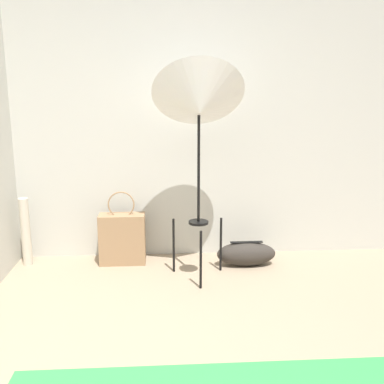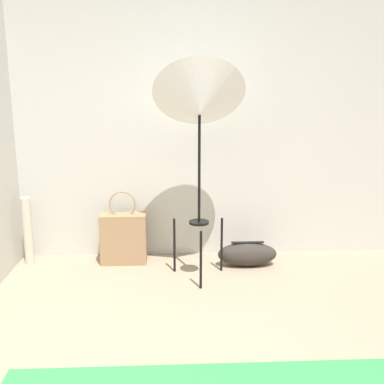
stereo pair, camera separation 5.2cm
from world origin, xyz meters
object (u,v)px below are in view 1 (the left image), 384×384
tote_bag (122,238)px  paper_roll (26,232)px  duffel_bag (246,254)px  photo_umbrella (199,104)px

tote_bag → paper_roll: bearing=178.6°
duffel_bag → photo_umbrella: bearing=-153.8°
tote_bag → paper_roll: 0.83m
photo_umbrella → tote_bag: size_ratio=2.67×
photo_umbrella → tote_bag: (-0.64, 0.34, -1.16)m
paper_roll → duffel_bag: bearing=-4.4°
duffel_bag → paper_roll: size_ratio=0.86×
tote_bag → duffel_bag: tote_bag is taller
tote_bag → duffel_bag: bearing=-6.7°
photo_umbrella → duffel_bag: (0.43, 0.21, -1.28)m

